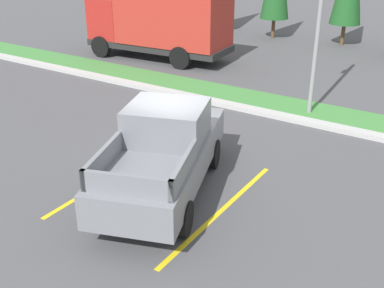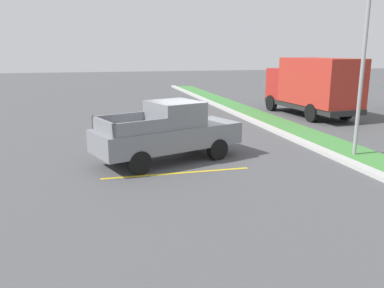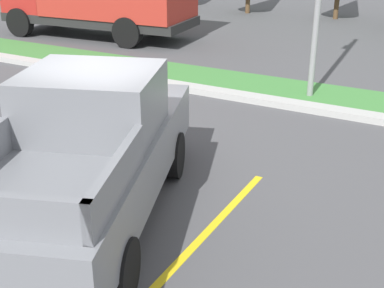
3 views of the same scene
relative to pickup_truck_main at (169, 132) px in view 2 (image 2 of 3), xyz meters
The scene contains 8 objects.
ground_plane 1.46m from the pickup_truck_main, 117.71° to the left, with size 120.00×120.00×0.00m, color #4C4C4F.
parking_line_near 1.85m from the pickup_truck_main, behind, with size 0.12×4.80×0.01m, color yellow.
parking_line_far 1.88m from the pickup_truck_main, ahead, with size 0.12×4.80×0.01m, color yellow.
curb_strip 6.01m from the pickup_truck_main, 94.62° to the left, with size 56.00×0.40×0.15m, color #B2B2AD.
grass_median 7.10m from the pickup_truck_main, 93.90° to the left, with size 56.00×1.80×0.06m, color #42843D.
pickup_truck_main is the anchor object (origin of this frame).
cargo_truck_distant 12.49m from the pickup_truck_main, 126.72° to the left, with size 6.96×2.94×3.40m.
street_light 7.43m from the pickup_truck_main, 80.99° to the left, with size 0.24×1.49×7.21m.
Camera 2 is at (13.91, -3.46, 3.84)m, focal length 37.09 mm.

